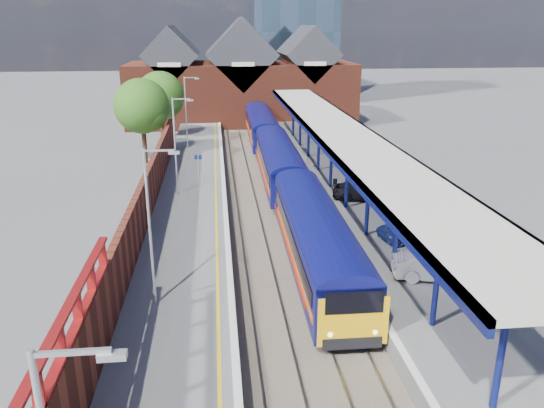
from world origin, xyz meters
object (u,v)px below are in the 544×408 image
Objects in this scene: train at (269,140)px; lamp_post_b at (152,219)px; parked_car_silver at (439,265)px; platform_sign at (198,165)px; parked_car_dark at (365,191)px; lamp_post_c at (177,141)px; parked_car_blue at (412,231)px; lamp_post_d at (187,108)px.

train is 30.40m from lamp_post_b.
platform_sign is at bearing 47.09° from parked_car_silver.
parked_car_dark is at bearing 45.96° from lamp_post_b.
parked_car_blue is (13.74, -10.05, -3.45)m from lamp_post_c.
lamp_post_b is 15.36m from parked_car_blue.
parked_car_silver is (13.27, 0.99, -3.26)m from lamp_post_b.
parked_car_dark is 1.16× the size of parked_car_blue.
lamp_post_b is at bearing -90.00° from lamp_post_d.
lamp_post_b is at bearing -105.04° from train.
parked_car_dark is at bearing -21.01° from platform_sign.
lamp_post_c is 1.00× the size of lamp_post_d.
lamp_post_d is at bearing 90.00° from lamp_post_b.
lamp_post_c is 16.00m from lamp_post_d.
train is 26.37× the size of platform_sign.
train is 24.02m from parked_car_blue.
lamp_post_c is 13.71m from parked_car_dark.
lamp_post_b and lamp_post_c have the same top height.
platform_sign is at bearing 82.00° from parked_car_dark.
parked_car_silver is at bearing -48.51° from lamp_post_c.
parked_car_silver is 0.99× the size of parked_car_dark.
parked_car_silver is (11.91, -17.01, -0.95)m from platform_sign.
lamp_post_c is 3.34m from platform_sign.
train is at bearing 1.88° from parked_car_blue.
train is 9.42× the size of lamp_post_d.
parked_car_silver is 1.15× the size of parked_car_blue.
parked_car_silver is at bearing -66.83° from lamp_post_d.
lamp_post_d reaches higher than platform_sign.
lamp_post_d is (-7.86, 2.77, 2.87)m from train.
lamp_post_d is at bearing 48.24° from parked_car_dark.
platform_sign is 17.31m from parked_car_blue.
train is 15.65m from lamp_post_c.
parked_car_silver is (5.42, -28.24, -0.39)m from train.
parked_car_blue is (13.74, 5.95, -3.45)m from lamp_post_b.
lamp_post_b reaches higher than parked_car_silver.
lamp_post_b and lamp_post_d have the same top height.
lamp_post_c is at bearing 90.00° from lamp_post_b.
parked_car_dark is (13.06, 13.51, -3.34)m from lamp_post_b.
platform_sign reaches higher than parked_car_blue.
lamp_post_c and lamp_post_d have the same top height.
platform_sign is at bearing 55.74° from lamp_post_c.
lamp_post_d is 2.80× the size of platform_sign.
parked_car_blue is (0.46, 4.96, -0.20)m from parked_car_silver.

